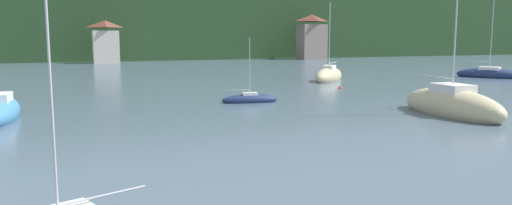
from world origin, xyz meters
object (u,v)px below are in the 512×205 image
object	(u,v)px
mooring_buoy_mid	(340,89)
sailboat_far_7	(329,76)
shore_building_westcentral	(312,38)
sailboat_far_10	(489,74)
sailboat_far_11	(250,99)
sailboat_mid_0	(451,106)
shore_building_west	(106,42)

from	to	relation	value
mooring_buoy_mid	sailboat_far_7	bearing A→B (deg)	66.94
shore_building_westcentral	sailboat_far_10	distance (m)	54.90
sailboat_far_11	sailboat_mid_0	bearing A→B (deg)	-37.78
sailboat_far_11	shore_building_westcentral	bearing A→B (deg)	67.03
mooring_buoy_mid	sailboat_far_11	bearing A→B (deg)	-152.48
sailboat_mid_0	sailboat_far_11	size ratio (longest dim) A/B	2.22
shore_building_west	sailboat_far_10	bearing A→B (deg)	-52.71
sailboat_mid_0	sailboat_far_10	size ratio (longest dim) A/B	1.07
shore_building_westcentral	sailboat_far_7	xyz separation A→B (m)	(-25.28, -50.81, -4.46)
sailboat_far_10	sailboat_far_11	bearing A→B (deg)	-104.68
sailboat_mid_0	sailboat_far_7	xyz separation A→B (m)	(5.57, 24.77, -0.08)
shore_building_westcentral	sailboat_far_7	distance (m)	56.93
shore_building_west	shore_building_westcentral	distance (m)	45.81
sailboat_mid_0	shore_building_west	bearing A→B (deg)	-165.63
sailboat_far_7	sailboat_far_10	bearing A→B (deg)	126.98
sailboat_far_10	sailboat_far_11	xyz separation A→B (m)	(-36.21, -10.62, -0.20)
sailboat_far_7	mooring_buoy_mid	size ratio (longest dim) A/B	23.95
sailboat_mid_0	sailboat_far_11	distance (m)	14.33
shore_building_west	sailboat_far_7	distance (m)	54.69
shore_building_west	sailboat_far_10	xyz separation A→B (m)	(41.34, -54.29, -3.62)
sailboat_mid_0	shore_building_westcentral	bearing A→B (deg)	160.95
shore_building_westcentral	mooring_buoy_mid	world-z (taller)	shore_building_westcentral
sailboat_mid_0	mooring_buoy_mid	xyz separation A→B (m)	(2.12, 16.65, -0.60)
sailboat_far_7	sailboat_far_10	distance (m)	21.16
sailboat_mid_0	mooring_buoy_mid	bearing A→B (deg)	175.92
sailboat_far_10	sailboat_far_11	distance (m)	37.74
shore_building_westcentral	mooring_buoy_mid	xyz separation A→B (m)	(-28.74, -58.93, -4.98)
sailboat_far_11	mooring_buoy_mid	world-z (taller)	sailboat_far_11
shore_building_west	sailboat_far_7	world-z (taller)	sailboat_far_7
sailboat_far_11	mooring_buoy_mid	size ratio (longest dim) A/B	13.07
shore_building_westcentral	sailboat_far_10	bearing A→B (deg)	-94.67
sailboat_far_7	sailboat_far_10	size ratio (longest dim) A/B	0.88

